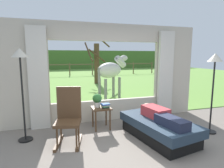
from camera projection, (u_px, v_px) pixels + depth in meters
ground_plane at (145, 164)px, 3.05m from camera, size 12.00×12.00×0.00m
back_wall_with_window at (107, 74)px, 5.00m from camera, size 5.20×0.12×2.55m
curtain_panel_left at (38, 79)px, 4.38m from camera, size 0.44×0.10×2.40m
curtain_panel_right at (165, 75)px, 5.37m from camera, size 0.44×0.10×2.40m
outdoor_pasture_lawn at (71, 77)px, 15.48m from camera, size 36.00×21.68×0.02m
distant_hill_ridge at (64, 60)px, 24.60m from camera, size 36.00×2.00×2.40m
recliner_sofa at (158, 128)px, 3.98m from camera, size 1.18×1.83×0.42m
reclining_person at (160, 115)px, 3.89m from camera, size 0.44×1.43×0.22m
rocking_chair at (69, 116)px, 3.76m from camera, size 0.61×0.77×1.12m
side_table at (101, 111)px, 4.49m from camera, size 0.44×0.44×0.52m
potted_plant at (97, 100)px, 4.48m from camera, size 0.22×0.22×0.32m
book_stack at (105, 106)px, 4.44m from camera, size 0.20×0.17×0.10m
floor_lamp_left at (21, 67)px, 3.68m from camera, size 0.32×0.32×1.88m
floor_lamp_right at (214, 69)px, 4.11m from camera, size 0.32×0.32×1.78m
horse at (111, 70)px, 7.46m from camera, size 1.71×1.28×1.73m
pasture_tree at (96, 62)px, 11.59m from camera, size 1.46×1.41×2.97m
pasture_fence_line at (70, 67)px, 16.35m from camera, size 16.10×0.10×1.10m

